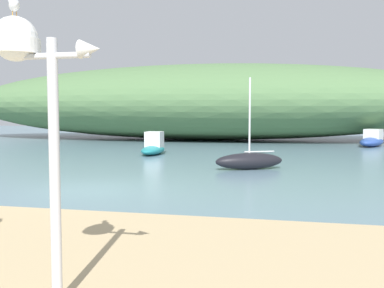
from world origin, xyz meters
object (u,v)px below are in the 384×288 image
object	(u,v)px
mast_structure	(26,66)
sailboat_inner_mooring	(249,161)
seagull_on_radar	(14,4)
motorboat_near_shore	(153,146)
motorboat_west_reach	(372,140)

from	to	relation	value
mast_structure	sailboat_inner_mooring	distance (m)	14.43
seagull_on_radar	sailboat_inner_mooring	bearing A→B (deg)	84.52
seagull_on_radar	motorboat_near_shore	world-z (taller)	seagull_on_radar
sailboat_inner_mooring	motorboat_near_shore	bearing A→B (deg)	136.98
seagull_on_radar	sailboat_inner_mooring	world-z (taller)	sailboat_inner_mooring
mast_structure	motorboat_west_reach	world-z (taller)	mast_structure
motorboat_near_shore	motorboat_west_reach	size ratio (longest dim) A/B	0.78
sailboat_inner_mooring	motorboat_west_reach	bearing A→B (deg)	63.45
seagull_on_radar	motorboat_near_shore	bearing A→B (deg)	103.19
mast_structure	motorboat_west_reach	bearing A→B (deg)	73.48
motorboat_near_shore	motorboat_west_reach	bearing A→B (deg)	34.37
motorboat_west_reach	mast_structure	bearing A→B (deg)	-106.52
motorboat_west_reach	sailboat_inner_mooring	bearing A→B (deg)	-116.55
motorboat_west_reach	sailboat_inner_mooring	world-z (taller)	sailboat_inner_mooring
mast_structure	seagull_on_radar	distance (m)	0.70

